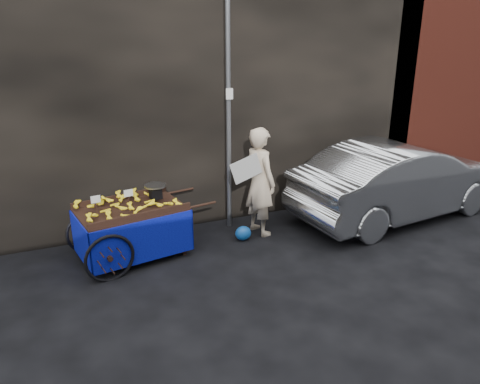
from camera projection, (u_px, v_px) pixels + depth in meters
name	position (u px, v px, depth m)	size (l,w,h in m)	color
ground	(242.00, 259.00, 7.35)	(80.00, 80.00, 0.00)	black
building_wall	(208.00, 79.00, 8.90)	(13.50, 2.00, 5.00)	black
street_pole	(229.00, 117.00, 7.91)	(0.12, 0.10, 4.00)	slate
banana_cart	(128.00, 214.00, 7.19)	(2.32, 1.34, 1.19)	black
vendor	(260.00, 182.00, 8.00)	(0.94, 0.78, 1.89)	beige
plastic_bag	(243.00, 233.00, 7.97)	(0.28, 0.22, 0.25)	blue
parked_car	(400.00, 180.00, 8.82)	(1.52, 4.36, 1.44)	silver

